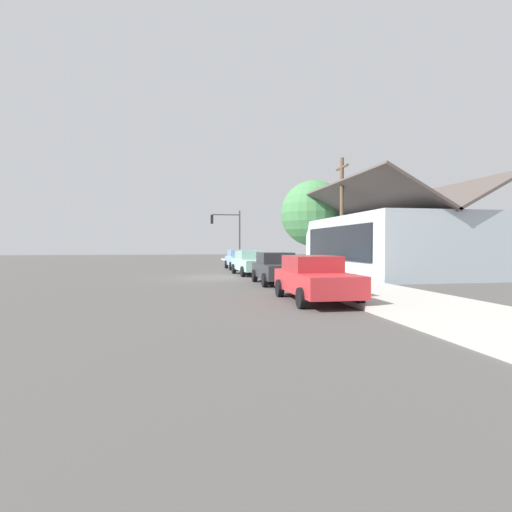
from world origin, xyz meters
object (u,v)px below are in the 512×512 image
(car_charcoal, at_px, (276,268))
(traffic_light_main, at_px, (228,229))
(car_seafoam, at_px, (251,262))
(car_cherry, at_px, (314,278))
(fire_hydrant_red, at_px, (278,268))
(car_skyblue, at_px, (239,259))
(shade_tree, at_px, (314,213))
(utility_pole_wooden, at_px, (342,214))

(car_charcoal, bearing_deg, traffic_light_main, -178.19)
(traffic_light_main, bearing_deg, car_seafoam, 0.74)
(car_seafoam, bearing_deg, car_cherry, -3.17)
(car_cherry, bearing_deg, traffic_light_main, -178.87)
(fire_hydrant_red, bearing_deg, car_skyblue, -170.42)
(car_seafoam, xyz_separation_m, shade_tree, (-6.34, 6.50, 3.82))
(car_skyblue, xyz_separation_m, utility_pole_wooden, (8.50, 5.34, 3.11))
(shade_tree, bearing_deg, car_skyblue, -91.24)
(car_charcoal, bearing_deg, shade_tree, 154.31)
(car_skyblue, distance_m, utility_pole_wooden, 10.51)
(car_skyblue, bearing_deg, traffic_light_main, -177.16)
(car_cherry, relative_size, utility_pole_wooden, 0.63)
(fire_hydrant_red, bearing_deg, traffic_light_main, -172.63)
(traffic_light_main, distance_m, fire_hydrant_red, 13.28)
(traffic_light_main, height_order, fire_hydrant_red, traffic_light_main)
(shade_tree, relative_size, traffic_light_main, 1.43)
(car_skyblue, xyz_separation_m, traffic_light_main, (-4.89, -0.32, 2.68))
(utility_pole_wooden, bearing_deg, car_charcoal, -50.84)
(shade_tree, distance_m, fire_hydrant_red, 10.14)
(car_cherry, xyz_separation_m, traffic_light_main, (-24.06, -0.20, 2.67))
(car_cherry, relative_size, fire_hydrant_red, 6.69)
(utility_pole_wooden, bearing_deg, traffic_light_main, -157.09)
(car_seafoam, relative_size, traffic_light_main, 0.94)
(car_seafoam, xyz_separation_m, utility_pole_wooden, (2.02, 5.51, 3.11))
(car_charcoal, height_order, utility_pole_wooden, utility_pole_wooden)
(shade_tree, bearing_deg, fire_hydrant_red, -32.56)
(car_skyblue, height_order, car_seafoam, same)
(car_skyblue, xyz_separation_m, fire_hydrant_red, (7.94, 1.34, -0.32))
(car_cherry, bearing_deg, car_skyblue, -179.70)
(car_skyblue, relative_size, fire_hydrant_red, 6.54)
(car_skyblue, height_order, utility_pole_wooden, utility_pole_wooden)
(utility_pole_wooden, bearing_deg, shade_tree, 173.30)
(shade_tree, height_order, utility_pole_wooden, utility_pole_wooden)
(shade_tree, height_order, fire_hydrant_red, shade_tree)
(car_seafoam, bearing_deg, car_charcoal, -1.61)
(car_skyblue, bearing_deg, car_cherry, -1.24)
(car_seafoam, bearing_deg, utility_pole_wooden, 66.45)
(traffic_light_main, relative_size, fire_hydrant_red, 7.32)
(fire_hydrant_red, bearing_deg, utility_pole_wooden, 82.01)
(car_cherry, xyz_separation_m, fire_hydrant_red, (-11.23, 1.46, -0.32))
(car_skyblue, height_order, car_cherry, same)
(car_skyblue, relative_size, car_charcoal, 1.02)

